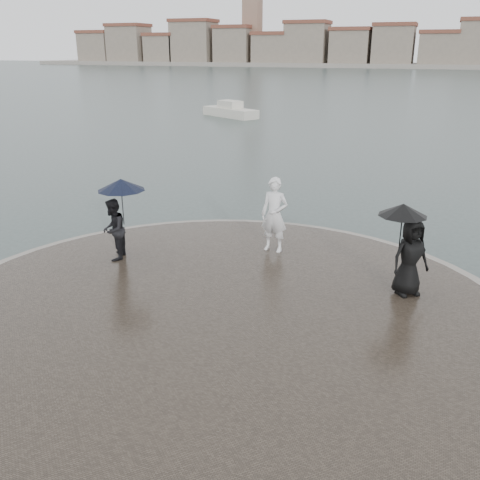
% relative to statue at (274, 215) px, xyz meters
% --- Properties ---
extents(ground, '(400.00, 400.00, 0.00)m').
position_rel_statue_xyz_m(ground, '(-0.03, -7.20, -1.33)').
color(ground, '#2B3835').
rests_on(ground, ground).
extents(kerb_ring, '(12.50, 12.50, 0.32)m').
position_rel_statue_xyz_m(kerb_ring, '(-0.03, -3.70, -1.17)').
color(kerb_ring, gray).
rests_on(kerb_ring, ground).
extents(quay_tip, '(11.90, 11.90, 0.36)m').
position_rel_statue_xyz_m(quay_tip, '(-0.03, -3.70, -1.14)').
color(quay_tip, '#2D261E').
rests_on(quay_tip, ground).
extents(statue, '(0.74, 0.52, 1.93)m').
position_rel_statue_xyz_m(statue, '(0.00, 0.00, 0.00)').
color(statue, white).
rests_on(statue, quay_tip).
extents(visitor_left, '(1.21, 1.15, 2.04)m').
position_rel_statue_xyz_m(visitor_left, '(-3.44, -1.92, 0.21)').
color(visitor_left, black).
rests_on(visitor_left, quay_tip).
extents(visitor_right, '(1.24, 1.07, 1.95)m').
position_rel_statue_xyz_m(visitor_right, '(3.37, -1.46, 0.14)').
color(visitor_right, black).
rests_on(visitor_right, quay_tip).
extents(far_skyline, '(260.00, 20.00, 37.00)m').
position_rel_statue_xyz_m(far_skyline, '(-6.33, 153.50, 4.29)').
color(far_skyline, gray).
rests_on(far_skyline, ground).
extents(boats, '(34.26, 18.77, 1.50)m').
position_rel_statue_xyz_m(boats, '(5.24, 36.69, -0.95)').
color(boats, beige).
rests_on(boats, ground).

